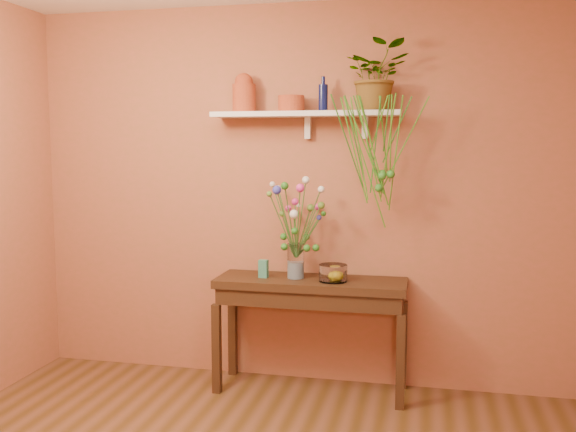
{
  "coord_description": "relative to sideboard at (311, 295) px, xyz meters",
  "views": [
    {
      "loc": [
        0.88,
        -2.4,
        1.7
      ],
      "look_at": [
        0.0,
        1.55,
        1.25
      ],
      "focal_mm": 39.2,
      "sensor_mm": 36.0,
      "label": 1
    }
  ],
  "objects": [
    {
      "name": "sideboard",
      "position": [
        0.0,
        0.0,
        0.0
      ],
      "size": [
        1.31,
        0.42,
        0.79
      ],
      "color": "#372412",
      "rests_on": "ground"
    },
    {
      "name": "spider_plant",
      "position": [
        0.42,
        0.1,
        1.49
      ],
      "size": [
        0.45,
        0.4,
        0.45
      ],
      "primitive_type": "imported",
      "rotation": [
        0.0,
        0.0,
        0.13
      ],
      "color": "#2A6E1F",
      "rests_on": "wall_shelf"
    },
    {
      "name": "carton",
      "position": [
        -0.33,
        -0.02,
        0.18
      ],
      "size": [
        0.07,
        0.05,
        0.12
      ],
      "primitive_type": "cube",
      "rotation": [
        0.0,
        0.0,
        -0.09
      ],
      "color": "#2A6782",
      "rests_on": "sideboard"
    },
    {
      "name": "glass_bowl",
      "position": [
        0.16,
        -0.04,
        0.17
      ],
      "size": [
        0.19,
        0.19,
        0.11
      ],
      "color": "white",
      "rests_on": "sideboard"
    },
    {
      "name": "room",
      "position": [
        -0.11,
        -1.77,
        0.67
      ],
      "size": [
        4.04,
        4.04,
        2.7
      ],
      "color": "brown",
      "rests_on": "ground"
    },
    {
      "name": "terracotta_pot",
      "position": [
        -0.16,
        0.12,
        1.32
      ],
      "size": [
        0.21,
        0.21,
        0.11
      ],
      "primitive_type": "cylinder",
      "rotation": [
        0.0,
        0.0,
        0.15
      ],
      "color": "#A94024",
      "rests_on": "wall_shelf"
    },
    {
      "name": "glass_vase",
      "position": [
        -0.11,
        0.01,
        0.22
      ],
      "size": [
        0.12,
        0.12,
        0.24
      ],
      "color": "white",
      "rests_on": "sideboard"
    },
    {
      "name": "plant_fronds",
      "position": [
        0.45,
        -0.07,
        0.94
      ],
      "size": [
        0.6,
        0.38,
        0.86
      ],
      "color": "#2A6E1F",
      "rests_on": "wall_shelf"
    },
    {
      "name": "lemon",
      "position": [
        0.17,
        -0.04,
        0.16
      ],
      "size": [
        0.07,
        0.07,
        0.07
      ],
      "primitive_type": "sphere",
      "color": "yellow",
      "rests_on": "glass_bowl"
    },
    {
      "name": "wall_shelf",
      "position": [
        -0.05,
        0.1,
        1.24
      ],
      "size": [
        1.3,
        0.24,
        0.19
      ],
      "color": "white",
      "rests_on": "room"
    },
    {
      "name": "bouquet",
      "position": [
        -0.09,
        -0.01,
        0.58
      ],
      "size": [
        0.43,
        0.48,
        0.57
      ],
      "color": "#386B28",
      "rests_on": "glass_vase"
    },
    {
      "name": "terracotta_jug",
      "position": [
        -0.5,
        0.11,
        1.39
      ],
      "size": [
        0.19,
        0.19,
        0.27
      ],
      "color": "#A94024",
      "rests_on": "wall_shelf"
    },
    {
      "name": "blue_bottle",
      "position": [
        0.06,
        0.11,
        1.36
      ],
      "size": [
        0.08,
        0.08,
        0.23
      ],
      "color": "#0C1240",
      "rests_on": "wall_shelf"
    }
  ]
}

